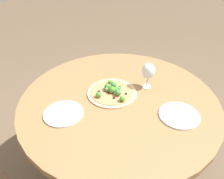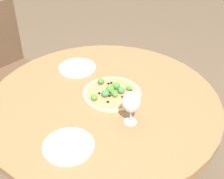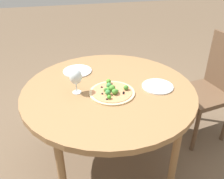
# 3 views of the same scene
# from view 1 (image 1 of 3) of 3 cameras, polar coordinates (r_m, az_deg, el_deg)

# --- Properties ---
(ground_plane) EXTENTS (12.00, 12.00, 0.00)m
(ground_plane) POSITION_cam_1_polar(r_m,az_deg,el_deg) (1.85, 1.40, -19.58)
(ground_plane) COLOR brown
(dining_table) EXTENTS (1.21, 1.21, 0.70)m
(dining_table) POSITION_cam_1_polar(r_m,az_deg,el_deg) (1.37, 1.79, -4.07)
(dining_table) COLOR olive
(dining_table) RESTS_ON ground_plane
(pizza) EXTENTS (0.31, 0.31, 0.06)m
(pizza) POSITION_cam_1_polar(r_m,az_deg,el_deg) (1.36, 0.03, -0.62)
(pizza) COLOR #DBBC89
(pizza) RESTS_ON dining_table
(wine_glass) EXTENTS (0.08, 0.08, 0.17)m
(wine_glass) POSITION_cam_1_polar(r_m,az_deg,el_deg) (1.39, 9.40, 4.78)
(wine_glass) COLOR silver
(wine_glass) RESTS_ON dining_table
(plate_near) EXTENTS (0.22, 0.22, 0.01)m
(plate_near) POSITION_cam_1_polar(r_m,az_deg,el_deg) (1.25, -12.58, -6.10)
(plate_near) COLOR silver
(plate_near) RESTS_ON dining_table
(plate_far) EXTENTS (0.22, 0.22, 0.01)m
(plate_far) POSITION_cam_1_polar(r_m,az_deg,el_deg) (1.27, 17.13, -6.43)
(plate_far) COLOR silver
(plate_far) RESTS_ON dining_table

